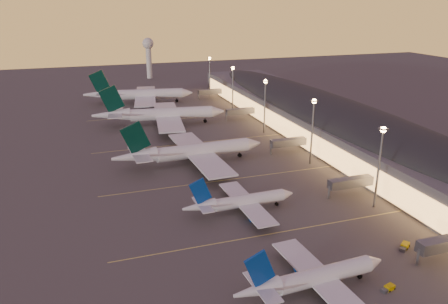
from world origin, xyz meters
The scene contains 12 objects.
ground centered at (0.00, 0.00, 0.00)m, with size 700.00×700.00×0.00m, color #464441.
airliner_narrow_south centered at (-3.25, -30.80, 3.44)m, with size 37.27×33.30×13.32m.
airliner_narrow_north centered at (-4.64, 10.25, 3.31)m, with size 35.71×31.83×12.79m.
airliner_wide_near centered at (-8.33, 55.13, 4.96)m, with size 60.19×54.79×19.28m.
airliner_wide_mid centered at (-8.90, 114.96, 5.53)m, with size 67.16×61.71×21.50m.
airliner_wide_far centered at (-11.70, 168.69, 5.50)m, with size 66.61×61.41×21.36m.
terminal_building centered at (61.84, 72.47, 8.78)m, with size 56.35×255.00×17.46m.
light_masts centered at (36.00, 65.00, 17.55)m, with size 2.20×217.20×25.90m.
radar_tower centered at (10.00, 260.00, 21.87)m, with size 9.00×9.00×32.50m.
lane_markings centered at (0.00, 40.00, 0.01)m, with size 90.00×180.36×0.00m.
baggage_tug_a centered at (13.07, -35.82, 0.48)m, with size 3.75×2.29×1.05m.
baggage_tug_b centered at (28.36, -22.80, 0.56)m, with size 4.30×3.69×1.23m.
Camera 1 is at (-47.39, -101.06, 60.61)m, focal length 35.00 mm.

